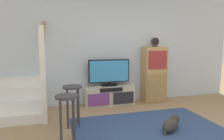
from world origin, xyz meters
TOP-DOWN VIEW (x-y plane):
  - back_wall at (0.00, 2.46)m, footprint 6.40×0.12m
  - area_rug at (0.00, 0.60)m, footprint 2.60×1.80m
  - media_console at (-0.30, 2.19)m, footprint 1.20×0.38m
  - television at (-0.30, 2.22)m, footprint 1.00×0.22m
  - side_cabinet at (0.89, 2.20)m, footprint 0.58×0.38m
  - desk_clock at (0.88, 2.19)m, footprint 0.21×0.08m
  - staircase at (-2.24, 2.20)m, footprint 1.00×1.36m
  - bar_stool_near at (-1.38, 0.56)m, footprint 0.34×0.34m
  - bar_stool_far at (-1.25, 1.14)m, footprint 0.34×0.34m
  - dog at (0.34, 0.50)m, footprint 0.48×0.42m

SIDE VIEW (x-z plane):
  - area_rug at x=0.00m, z-range 0.00..0.01m
  - dog at x=0.34m, z-range 0.00..0.23m
  - media_console at x=-0.30m, z-range 0.00..0.47m
  - staircase at x=-2.24m, z-range -0.73..1.47m
  - bar_stool_near at x=-1.38m, z-range 0.18..0.90m
  - bar_stool_far at x=-1.25m, z-range 0.18..0.91m
  - side_cabinet at x=0.89m, z-range 0.00..1.40m
  - television at x=-0.30m, z-range 0.49..1.13m
  - back_wall at x=0.00m, z-range 0.00..2.70m
  - desk_clock at x=0.88m, z-range 1.41..1.64m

